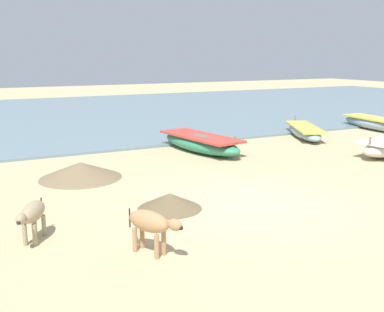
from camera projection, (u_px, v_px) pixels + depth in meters
name	position (u px, v px, depth m)	size (l,w,h in m)	color
ground	(254.00, 205.00, 9.62)	(80.00, 80.00, 0.00)	tan
sea_water	(77.00, 114.00, 24.05)	(60.00, 20.00, 0.08)	slate
fishing_boat_0	(304.00, 131.00, 17.49)	(2.31, 3.49, 0.63)	#8CA5B7
fishing_boat_2	(201.00, 143.00, 14.86)	(1.74, 3.80, 0.75)	#338C66
fishing_boat_4	(377.00, 123.00, 19.20)	(1.33, 3.78, 0.71)	#8CA5B7
calf_near_tan	(151.00, 223.00, 7.14)	(0.69, 1.04, 0.71)	tan
calf_far_dun	(32.00, 214.00, 7.64)	(0.67, 0.99, 0.68)	tan
debris_pile_0	(80.00, 170.00, 11.67)	(2.11, 2.11, 0.42)	#7A6647
debris_pile_1	(170.00, 201.00, 9.35)	(1.34, 1.34, 0.33)	brown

